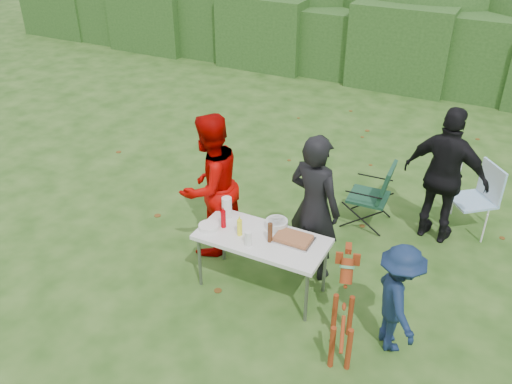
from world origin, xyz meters
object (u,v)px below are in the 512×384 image
at_px(child, 398,299).
at_px(paper_towel_roll, 227,207).
at_px(folding_table, 262,241).
at_px(beer_bottle, 270,233).
at_px(person_black_puffy, 445,177).
at_px(mustard_bottle, 240,227).
at_px(camping_chair, 369,193).
at_px(person_red_jacket, 210,186).
at_px(ketchup_bottle, 223,219).
at_px(dog, 343,317).
at_px(person_cook, 314,208).
at_px(lawn_chair, 472,198).

relative_size(child, paper_towel_roll, 4.82).
distance_m(folding_table, beer_bottle, 0.21).
distance_m(person_black_puffy, mustard_bottle, 2.81).
bearing_deg(camping_chair, paper_towel_roll, 51.33).
height_order(person_red_jacket, mustard_bottle, person_red_jacket).
distance_m(child, paper_towel_roll, 2.23).
xyz_separation_m(ketchup_bottle, beer_bottle, (0.61, -0.01, 0.01)).
height_order(camping_chair, beer_bottle, beer_bottle).
relative_size(folding_table, dog, 1.58).
distance_m(folding_table, person_red_jacket, 1.06).
height_order(person_cook, dog, person_cook).
height_order(mustard_bottle, beer_bottle, beer_bottle).
relative_size(person_cook, person_red_jacket, 0.99).
bearing_deg(lawn_chair, folding_table, 11.09).
height_order(mustard_bottle, paper_towel_roll, paper_towel_roll).
relative_size(folding_table, paper_towel_roll, 5.77).
bearing_deg(lawn_chair, mustard_bottle, 8.56).
bearing_deg(mustard_bottle, camping_chair, 64.77).
xyz_separation_m(person_cook, child, (1.22, -0.76, -0.31)).
height_order(mustard_bottle, ketchup_bottle, ketchup_bottle).
distance_m(ketchup_bottle, beer_bottle, 0.61).
relative_size(mustard_bottle, beer_bottle, 0.83).
xyz_separation_m(person_red_jacket, ketchup_bottle, (0.45, -0.45, -0.10)).
bearing_deg(mustard_bottle, child, -3.61).
distance_m(person_red_jacket, lawn_chair, 3.58).
xyz_separation_m(lawn_chair, beer_bottle, (-1.87, -2.47, 0.37)).
bearing_deg(paper_towel_roll, person_black_puffy, 39.74).
relative_size(person_black_puffy, mustard_bottle, 9.38).
xyz_separation_m(ketchup_bottle, paper_towel_roll, (-0.07, 0.21, 0.02)).
xyz_separation_m(child, paper_towel_roll, (-2.18, 0.38, 0.24)).
relative_size(folding_table, mustard_bottle, 7.50).
height_order(child, camping_chair, child).
distance_m(person_black_puffy, ketchup_bottle, 2.94).
distance_m(person_black_puffy, paper_towel_roll, 2.85).
distance_m(person_red_jacket, person_black_puffy, 3.02).
bearing_deg(folding_table, lawn_chair, 50.83).
height_order(folding_table, person_red_jacket, person_red_jacket).
bearing_deg(lawn_chair, ketchup_bottle, 5.01).
height_order(folding_table, person_cook, person_cook).
relative_size(person_cook, dog, 1.96).
bearing_deg(person_red_jacket, paper_towel_roll, 72.02).
bearing_deg(dog, person_black_puffy, -27.20).
xyz_separation_m(person_red_jacket, child, (2.56, -0.62, -0.32)).
relative_size(lawn_chair, paper_towel_roll, 3.74).
height_order(person_cook, person_red_jacket, person_red_jacket).
distance_m(folding_table, person_black_puffy, 2.61).
relative_size(person_black_puffy, ketchup_bottle, 8.53).
bearing_deg(mustard_bottle, ketchup_bottle, 167.65).
height_order(person_black_puffy, camping_chair, person_black_puffy).
relative_size(person_cook, camping_chair, 1.94).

